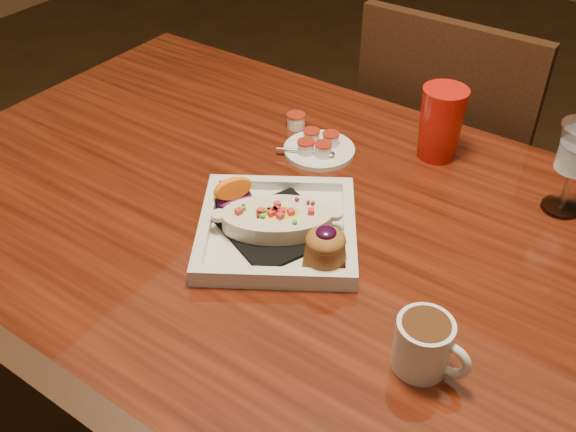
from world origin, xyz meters
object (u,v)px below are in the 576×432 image
Objects in this scene: table at (312,270)px; saucer at (318,148)px; plate at (282,228)px; coffee_mug at (425,344)px; red_tumbler at (441,123)px; chair_far at (447,170)px.

table is 0.25m from saucer.
coffee_mug is at bearing -51.55° from plate.
coffee_mug is 0.75× the size of red_tumbler.
chair_far reaches higher than plate.
chair_far is 6.70× the size of red_tumbler.
saucer is 0.98× the size of red_tumbler.
chair_far is 0.52m from saucer.
chair_far is 8.98× the size of coffee_mug.
plate is 0.26m from saucer.
coffee_mug is at bearing -42.32° from saucer.
chair_far is at bearing 103.13° from red_tumbler.
red_tumbler reaches higher than table.
table is 4.39× the size of plate.
plate is 2.46× the size of red_tumbler.
chair_far reaches higher than table.
red_tumbler reaches higher than coffee_mug.
chair_far is 2.72× the size of plate.
table is at bearing 90.00° from chair_far.
table is 0.36m from red_tumbler.
chair_far is at bearing 55.74° from plate.
red_tumbler is (0.07, 0.31, 0.17)m from table.
saucer is at bearing 140.58° from coffee_mug.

